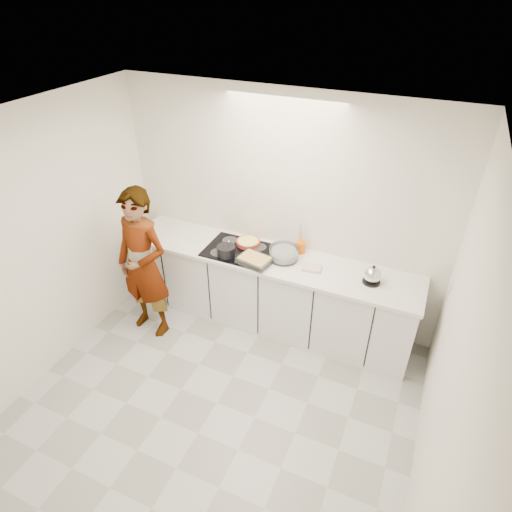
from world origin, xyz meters
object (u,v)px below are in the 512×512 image
at_px(hob, 239,250).
at_px(cook, 143,265).
at_px(kettle, 372,275).
at_px(saucepan, 226,251).
at_px(baking_dish, 255,260).
at_px(tart_dish, 248,242).
at_px(mixing_bowl, 284,254).
at_px(utensil_crock, 301,247).

distance_m(hob, cook, 1.03).
xyz_separation_m(kettle, cook, (-2.28, -0.62, -0.13)).
relative_size(saucepan, baking_dish, 0.67).
xyz_separation_m(tart_dish, mixing_bowl, (0.46, -0.10, 0.03)).
bearing_deg(mixing_bowl, saucepan, -161.29).
distance_m(baking_dish, utensil_crock, 0.55).
height_order(tart_dish, kettle, kettle).
height_order(hob, kettle, kettle).
bearing_deg(cook, mixing_bowl, 31.27).
xyz_separation_m(hob, cook, (-0.83, -0.61, -0.05)).
height_order(hob, utensil_crock, utensil_crock).
bearing_deg(hob, baking_dish, -31.39).
bearing_deg(cook, hob, 41.18).
distance_m(saucepan, baking_dish, 0.34).
bearing_deg(mixing_bowl, hob, -174.18).
xyz_separation_m(kettle, utensil_crock, (-0.82, 0.23, -0.02)).
relative_size(kettle, cook, 0.12).
bearing_deg(hob, tart_dish, 73.68).
bearing_deg(baking_dish, hob, 148.61).
xyz_separation_m(saucepan, kettle, (1.52, 0.16, 0.02)).
bearing_deg(baking_dish, cook, -157.77).
xyz_separation_m(mixing_bowl, utensil_crock, (0.12, 0.20, 0.00)).
bearing_deg(hob, kettle, 0.49).
xyz_separation_m(mixing_bowl, cook, (-1.34, -0.66, -0.11)).
height_order(mixing_bowl, cook, cook).
bearing_deg(tart_dish, saucepan, -112.27).
height_order(mixing_bowl, kettle, kettle).
distance_m(hob, mixing_bowl, 0.51).
bearing_deg(kettle, saucepan, -174.05).
bearing_deg(hob, utensil_crock, 21.50).
bearing_deg(utensil_crock, hob, -158.50).
height_order(hob, saucepan, saucepan).
bearing_deg(kettle, mixing_bowl, 177.60).
xyz_separation_m(hob, kettle, (1.44, 0.01, 0.08)).
distance_m(saucepan, cook, 0.89).
distance_m(utensil_crock, cook, 1.69).
bearing_deg(cook, tart_dish, 45.93).
bearing_deg(mixing_bowl, utensil_crock, 58.33).
bearing_deg(baking_dish, tart_dish, 124.98).
distance_m(saucepan, utensil_crock, 0.81).
bearing_deg(utensil_crock, kettle, -16.02).
bearing_deg(cook, utensil_crock, 35.41).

